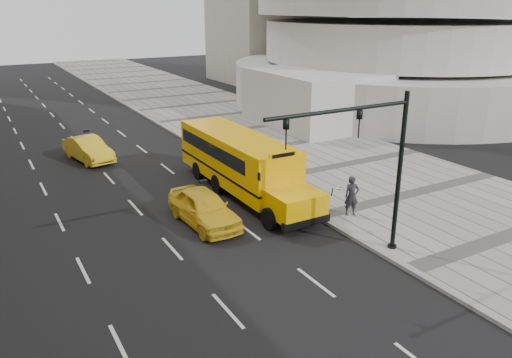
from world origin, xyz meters
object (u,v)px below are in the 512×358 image
traffic_signal (373,158)px  taxi_far (88,149)px  school_bus (239,159)px  pedestrian (352,196)px  taxi_near (204,208)px

traffic_signal → taxi_far: bearing=108.9°
school_bus → traffic_signal: size_ratio=1.81×
taxi_far → pedestrian: 17.45m
school_bus → pedestrian: size_ratio=6.23×
taxi_far → traffic_signal: size_ratio=0.70×
school_bus → taxi_near: size_ratio=2.52×
taxi_far → school_bus: bearing=-71.2°
taxi_near → traffic_signal: traffic_signal is taller
school_bus → taxi_far: bearing=120.7°
school_bus → traffic_signal: traffic_signal is taller
taxi_near → taxi_far: bearing=97.7°
school_bus → pedestrian: (2.79, -5.68, -0.69)m
pedestrian → traffic_signal: size_ratio=0.29×
school_bus → taxi_far: 11.18m
taxi_near → school_bus: bearing=38.4°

